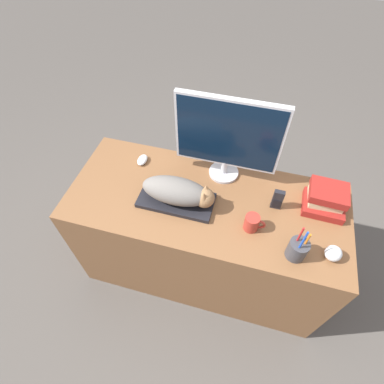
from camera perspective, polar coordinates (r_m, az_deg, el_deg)
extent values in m
plane|color=#4C4742|center=(2.12, -0.23, -20.90)|extent=(12.00, 12.00, 0.00)
cube|color=brown|center=(1.89, 2.31, -8.55)|extent=(1.48, 0.63, 0.76)
cube|color=black|center=(1.56, -3.01, -1.57)|extent=(0.39, 0.18, 0.02)
ellipsoid|color=#66605B|center=(1.50, -3.14, 0.24)|extent=(0.35, 0.15, 0.13)
sphere|color=olive|center=(1.48, 2.37, -1.12)|extent=(0.10, 0.10, 0.10)
cone|color=olive|center=(1.42, 2.19, -0.72)|extent=(0.04, 0.04, 0.04)
cone|color=olive|center=(1.45, 2.67, 0.81)|extent=(0.04, 0.04, 0.04)
cylinder|color=#B7B7BC|center=(1.70, 6.05, 3.77)|extent=(0.16, 0.16, 0.02)
cylinder|color=#B7B7BC|center=(1.66, 6.18, 4.89)|extent=(0.04, 0.04, 0.08)
cube|color=#B7B7BC|center=(1.50, 6.93, 10.91)|extent=(0.53, 0.03, 0.40)
cube|color=black|center=(1.50, 6.86, 10.69)|extent=(0.51, 0.01, 0.38)
ellipsoid|color=silver|center=(1.77, -9.43, 6.05)|extent=(0.05, 0.09, 0.03)
cylinder|color=#9E2D23|center=(1.47, 11.29, -5.74)|extent=(0.07, 0.07, 0.09)
torus|color=#9E2D23|center=(1.47, 12.66, -6.02)|extent=(0.06, 0.01, 0.06)
cylinder|color=#38383D|center=(1.44, 19.42, -10.27)|extent=(0.09, 0.09, 0.10)
cylinder|color=orange|center=(1.39, 20.83, -9.04)|extent=(0.01, 0.01, 0.14)
cylinder|color=#B21E1E|center=(1.38, 19.62, -8.27)|extent=(0.01, 0.01, 0.16)
cylinder|color=#1E47B2|center=(1.36, 20.11, -9.26)|extent=(0.01, 0.01, 0.19)
sphere|color=silver|center=(1.51, 25.33, -10.51)|extent=(0.07, 0.07, 0.07)
cube|color=black|center=(1.56, 15.96, -1.39)|extent=(0.05, 0.02, 0.12)
cube|color=black|center=(1.56, 15.77, -2.17)|extent=(0.04, 0.00, 0.05)
cube|color=maroon|center=(1.66, 23.68, -2.35)|extent=(0.21, 0.17, 0.04)
cube|color=#C6B284|center=(1.64, 24.09, -1.05)|extent=(0.17, 0.14, 0.04)
cube|color=maroon|center=(1.61, 24.66, -0.09)|extent=(0.19, 0.16, 0.04)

